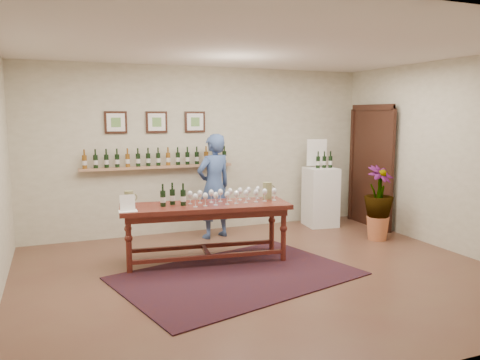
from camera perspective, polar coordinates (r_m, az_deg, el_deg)
name	(u,v)px	position (r m, az deg, el deg)	size (l,w,h in m)	color
ground	(263,274)	(6.03, 2.88, -11.40)	(6.00, 6.00, 0.00)	brown
room_shell	(329,165)	(8.39, 10.79, 1.80)	(6.00, 6.00, 6.00)	beige
rug	(238,276)	(5.95, -0.30, -11.60)	(2.83, 1.89, 0.02)	#4F190E
tasting_table	(206,213)	(6.36, -4.22, -4.01)	(2.34, 1.01, 0.80)	#441511
table_glasses	(228,196)	(6.42, -1.46, -1.95)	(1.34, 0.31, 0.19)	silver
table_bottles	(173,193)	(6.27, -8.21, -1.58)	(0.31, 0.18, 0.33)	black
pitcher_left	(129,199)	(6.26, -13.38, -2.28)	(0.14, 0.14, 0.22)	olive
pitcher_right	(267,191)	(6.70, 3.35, -1.29)	(0.15, 0.15, 0.24)	olive
menu_card	(127,203)	(6.02, -13.57, -2.73)	(0.23, 0.16, 0.21)	white
display_pedestal	(321,197)	(8.57, 9.79, -2.04)	(0.53, 0.53, 1.05)	white
pedestal_bottles	(324,160)	(8.49, 10.23, 2.44)	(0.29, 0.08, 0.29)	black
info_sign	(317,152)	(8.61, 9.34, 3.33)	(0.39, 0.02, 0.53)	white
potted_plant	(379,203)	(7.80, 16.53, -2.69)	(0.66, 0.66, 1.03)	#C26B40
person	(214,186)	(7.59, -3.19, -0.76)	(0.62, 0.41, 1.70)	#385185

